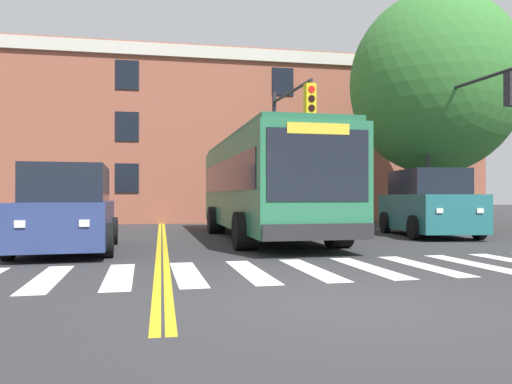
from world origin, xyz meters
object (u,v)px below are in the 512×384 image
Objects in this scene: car_teal_far_lane at (428,204)px; traffic_light_near_corner at (459,125)px; car_white_behind_bus at (243,207)px; traffic_light_overhead at (288,131)px; city_bus at (265,183)px; car_navy_near_lane at (69,210)px; street_tree_curbside_large at (435,84)px.

traffic_light_near_corner reaches higher than car_teal_far_lane.
traffic_light_overhead is at bearing -87.80° from car_white_behind_bus.
city_bus reaches higher than car_navy_near_lane.
traffic_light_overhead reaches higher than car_teal_far_lane.
car_white_behind_bus is (6.43, 12.65, -0.22)m from car_navy_near_lane.
city_bus is at bearing 25.97° from car_navy_near_lane.
traffic_light_near_corner reaches higher than car_white_behind_bus.
city_bus is at bearing -157.67° from street_tree_curbside_large.
car_white_behind_bus is at bearing 63.05° from car_navy_near_lane.
car_teal_far_lane is at bearing 179.47° from traffic_light_near_corner.
city_bus is at bearing -124.17° from traffic_light_overhead.
car_navy_near_lane is at bearing -116.95° from car_white_behind_bus.
car_teal_far_lane is at bearing -23.52° from traffic_light_overhead.
street_tree_curbside_large is (7.86, 3.23, 4.24)m from city_bus.
traffic_light_near_corner is at bearing -19.15° from traffic_light_overhead.
car_teal_far_lane is 5.48m from traffic_light_overhead.
city_bus reaches higher than car_white_behind_bus.
traffic_light_near_corner is at bearing -59.75° from car_white_behind_bus.
car_white_behind_bus is 12.03m from traffic_light_near_corner.
car_navy_near_lane is 0.89× the size of traffic_light_near_corner.
traffic_light_overhead is 0.56× the size of street_tree_curbside_large.
car_white_behind_bus is at bearing 92.20° from traffic_light_overhead.
traffic_light_overhead is at bearing -168.13° from street_tree_curbside_large.
traffic_light_near_corner is 5.88m from traffic_light_overhead.
city_bus is 10.06m from car_white_behind_bus.
car_white_behind_bus is at bearing 84.64° from city_bus.
city_bus is 2.08× the size of car_navy_near_lane.
car_teal_far_lane reaches higher than car_white_behind_bus.
traffic_light_near_corner reaches higher than traffic_light_overhead.
city_bus is 1.86× the size of traffic_light_near_corner.
car_navy_near_lane is 0.94× the size of traffic_light_overhead.
car_teal_far_lane is (5.65, -0.08, -0.69)m from city_bus.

